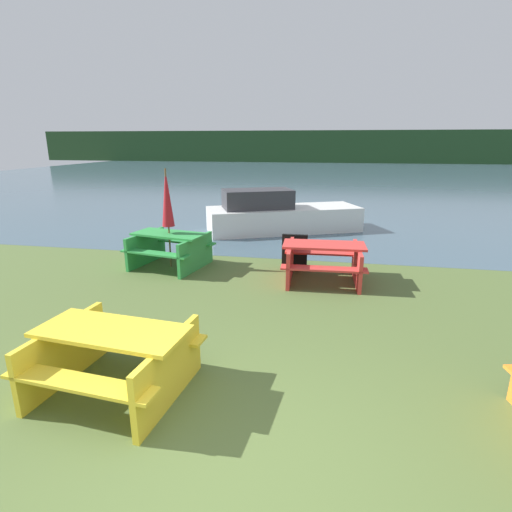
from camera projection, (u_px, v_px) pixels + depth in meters
name	position (u px, v px, depth m)	size (l,w,h in m)	color
ground_plane	(223.00, 495.00, 3.16)	(60.00, 60.00, 0.00)	#516633
water	(323.00, 175.00, 33.00)	(60.00, 50.00, 0.00)	#425B6B
far_treeline	(328.00, 147.00, 51.33)	(80.00, 1.60, 4.00)	#1E3D1E
picnic_table_yellow	(114.00, 354.00, 4.36)	(1.76, 1.54, 0.75)	yellow
picnic_table_red	(323.00, 259.00, 7.88)	(1.64, 1.44, 0.76)	red
picnic_table_green	(170.00, 247.00, 8.78)	(1.81, 1.66, 0.76)	green
umbrella_crimson	(167.00, 198.00, 8.48)	(0.26, 0.26, 2.14)	brown
boat	(279.00, 215.00, 12.28)	(4.85, 3.27, 1.30)	silver
signboard	(295.00, 251.00, 8.72)	(0.55, 0.08, 0.75)	black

